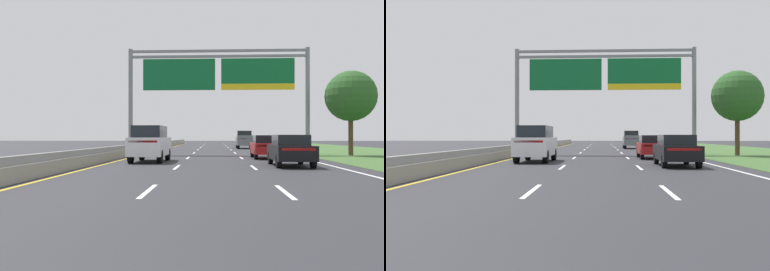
% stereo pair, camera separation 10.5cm
% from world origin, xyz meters
% --- Properties ---
extents(ground_plane, '(220.00, 220.00, 0.00)m').
position_xyz_m(ground_plane, '(0.00, 35.00, 0.00)').
color(ground_plane, '#2B2B30').
extents(lane_striping, '(11.96, 106.00, 0.01)m').
position_xyz_m(lane_striping, '(0.00, 34.54, 0.00)').
color(lane_striping, white).
rests_on(lane_striping, ground).
extents(grass_verge_right, '(14.00, 110.00, 0.02)m').
position_xyz_m(grass_verge_right, '(13.95, 35.00, 0.01)').
color(grass_verge_right, '#3D602D').
rests_on(grass_verge_right, ground).
extents(median_barrier_concrete, '(0.60, 110.00, 0.85)m').
position_xyz_m(median_barrier_concrete, '(-6.60, 35.00, 0.35)').
color(median_barrier_concrete, gray).
rests_on(median_barrier_concrete, ground).
extents(overhead_sign_gantry, '(15.06, 0.42, 8.83)m').
position_xyz_m(overhead_sign_gantry, '(0.30, 34.37, 6.28)').
color(overhead_sign_gantry, gray).
rests_on(overhead_sign_gantry, ground).
extents(pickup_truck_grey, '(2.07, 5.43, 2.20)m').
position_xyz_m(pickup_truck_grey, '(3.73, 52.03, 1.07)').
color(pickup_truck_grey, slate).
rests_on(pickup_truck_grey, ground).
extents(car_red_right_lane_sedan, '(1.86, 4.42, 1.57)m').
position_xyz_m(car_red_right_lane_sedan, '(3.47, 28.13, 0.82)').
color(car_red_right_lane_sedan, maroon).
rests_on(car_red_right_lane_sedan, ground).
extents(car_white_left_lane_suv, '(2.03, 4.75, 2.11)m').
position_xyz_m(car_white_left_lane_suv, '(-3.81, 23.92, 1.10)').
color(car_white_left_lane_suv, silver).
rests_on(car_white_left_lane_suv, ground).
extents(car_black_right_lane_sedan, '(1.83, 4.41, 1.57)m').
position_xyz_m(car_black_right_lane_sedan, '(3.78, 20.59, 0.82)').
color(car_black_right_lane_sedan, black).
rests_on(car_black_right_lane_sedan, ground).
extents(roadside_tree_mid, '(3.92, 3.92, 6.59)m').
position_xyz_m(roadside_tree_mid, '(10.54, 32.56, 4.61)').
color(roadside_tree_mid, '#4C3823').
rests_on(roadside_tree_mid, ground).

